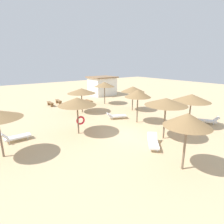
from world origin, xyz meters
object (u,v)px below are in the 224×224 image
Objects in this scene: parasol_2 at (192,98)px; parasol_7 at (133,89)px; parasol_4 at (81,91)px; bench_0 at (50,103)px; parasol_3 at (166,102)px; lounger_2 at (208,120)px; parasol_8 at (104,84)px; bench_2 at (89,101)px; lounger_3 at (153,142)px; lounger_0 at (116,116)px; beach_cabana at (102,86)px; parasol_5 at (77,102)px; bench_1 at (59,101)px; lounger_1 at (16,137)px; parasol_6 at (188,120)px; parasol_0 at (138,93)px.

parasol_7 is (-0.28, 6.86, -0.04)m from parasol_2.
bench_0 is (-1.81, 5.06, -2.04)m from parasol_4.
parasol_3 reaches higher than lounger_2.
parasol_8 is at bearing 75.47° from parasol_3.
parasol_8 is 1.88× the size of bench_2.
parasol_7 reaches higher than lounger_3.
lounger_0 is (0.19, 5.81, -2.43)m from parasol_3.
bench_0 is (-1.48, 15.46, 0.03)m from lounger_3.
parasol_4 is at bearing -135.78° from beach_cabana.
parasol_8 is (3.09, 11.93, -0.16)m from parasol_3.
lounger_3 is at bearing -91.80° from parasol_4.
bench_0 is at bearing 109.68° from lounger_0.
bench_0 is (-6.20, 3.11, -2.23)m from parasol_8.
parasol_5 reaches higher than bench_2.
parasol_5 is at bearing 154.27° from lounger_2.
parasol_8 is 1.91× the size of bench_1.
beach_cabana is (2.57, 17.25, -0.93)m from parasol_2.
lounger_1 is (-8.72, 6.00, -2.42)m from parasol_3.
lounger_0 is at bearing 125.15° from parasol_2.
lounger_2 is (1.84, -0.78, -2.16)m from parasol_2.
parasol_4 is at bearing 84.91° from parasol_6.
lounger_1 is at bearing 161.86° from parasol_5.
lounger_2 reaches higher than bench_2.
bench_2 is at bearing 108.18° from lounger_2.
parasol_0 is 10.29m from lounger_1.
parasol_3 is 15.54m from bench_0.
lounger_3 is (-5.63, -0.82, -2.17)m from parasol_2.
lounger_3 is (-2.67, -4.22, -2.39)m from parasol_0.
parasol_4 is 1.06× the size of parasol_5.
lounger_1 is (-12.44, -1.26, -2.12)m from parasol_7.
beach_cabana reaches higher than parasol_3.
parasol_4 is 5.71m from parasol_7.
parasol_2 reaches higher than lounger_3.
lounger_1 is 1.25× the size of bench_0.
lounger_2 reaches higher than lounger_3.
lounger_2 is at bearing -77.40° from parasol_8.
beach_cabana reaches higher than lounger_0.
bench_1 is (2.69, 10.97, -2.20)m from parasol_5.
parasol_2 is at bearing 28.60° from parasol_6.
lounger_0 is 0.48× the size of beach_cabana.
bench_1 is at bearing 96.66° from parasol_3.
parasol_2 is 4.03m from parasol_3.
parasol_0 is 1.11× the size of parasol_7.
beach_cabana reaches higher than parasol_6.
parasol_6 is at bearing -91.99° from bench_1.
parasol_2 is 1.04× the size of parasol_3.
bench_1 is (-4.91, 3.65, -2.23)m from parasol_8.
parasol_2 is 2.08× the size of bench_1.
parasol_7 is at bearing -68.56° from bench_2.
bench_1 is at bearing 95.27° from parasol_4.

